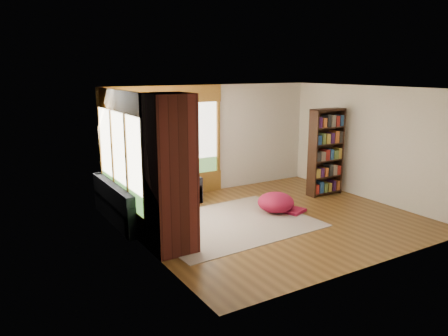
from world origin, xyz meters
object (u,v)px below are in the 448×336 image
pouf (276,202)px  dog_brindle (166,186)px  area_rug (230,223)px  bookshelf (326,152)px  brick_chimney (170,174)px  sectional_sofa (151,198)px  dog_tan (162,177)px

pouf → dog_brindle: dog_brindle is taller
area_rug → bookshelf: bookshelf is taller
brick_chimney → area_rug: 2.05m
sectional_sofa → pouf: bearing=-28.7°
sectional_sofa → dog_tan: 0.54m
sectional_sofa → brick_chimney: bearing=-100.1°
bookshelf → pouf: size_ratio=2.67×
pouf → dog_brindle: 2.37m
bookshelf → dog_tan: size_ratio=2.11×
area_rug → dog_brindle: dog_brindle is taller
sectional_sofa → pouf: (2.27, -1.36, -0.08)m
bookshelf → pouf: bookshelf is taller
bookshelf → dog_tan: (-3.90, 0.73, -0.25)m
bookshelf → dog_brindle: bookshelf is taller
sectional_sofa → dog_brindle: 0.86m
bookshelf → pouf: 2.05m
brick_chimney → sectional_sofa: size_ratio=1.18×
brick_chimney → pouf: size_ratio=3.37×
bookshelf → dog_brindle: (-4.06, 0.15, -0.29)m
bookshelf → dog_brindle: 4.07m
brick_chimney → bookshelf: brick_chimney is taller
sectional_sofa → pouf: 2.64m
dog_tan → brick_chimney: bearing=-134.5°
brick_chimney → bookshelf: bearing=14.3°
sectional_sofa → area_rug: size_ratio=0.69×
pouf → dog_brindle: (-2.23, 0.62, 0.52)m
sectional_sofa → pouf: sectional_sofa is taller
pouf → sectional_sofa: bearing=149.1°
brick_chimney → dog_tan: 2.06m
dog_tan → dog_brindle: (-0.16, -0.58, -0.04)m
area_rug → dog_brindle: bearing=143.7°
area_rug → sectional_sofa: bearing=125.1°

